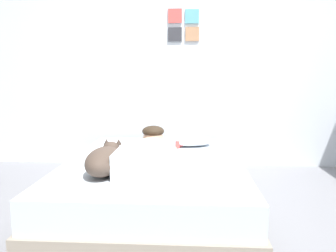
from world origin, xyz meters
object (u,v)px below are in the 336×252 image
Objects in this scene: dog at (105,160)px; bed at (154,180)px; pillow at (187,140)px; cell_phone at (163,162)px; person_lying at (149,152)px; coffee_cup at (176,144)px.

bed is at bearing 52.64° from dog.
cell_phone is at bearing -106.09° from pillow.
person_lying is at bearing -111.28° from pillow.
cell_phone is (0.40, 0.34, -0.10)m from dog.
bed is 16.61× the size of coffee_cup.
dog is at bearing -139.97° from person_lying.
dog reaches higher than bed.
person_lying is at bearing -99.11° from bed.
dog is (-0.29, -0.25, -0.00)m from person_lying.
pillow is (0.28, 0.62, 0.24)m from bed.
dog is 4.60× the size of coffee_cup.
pillow is 0.73m from cell_phone.
bed is 14.83× the size of cell_phone.
bed is 3.99× the size of pillow.
pillow is 1.21m from dog.
dog reaches higher than pillow.
person_lying is 0.70m from coffee_cup.
pillow reaches higher than bed.
pillow reaches higher than cell_phone.
pillow is 3.71× the size of cell_phone.
coffee_cup is (0.49, 0.91, -0.07)m from dog.
person_lying is (-0.31, -0.80, 0.05)m from pillow.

